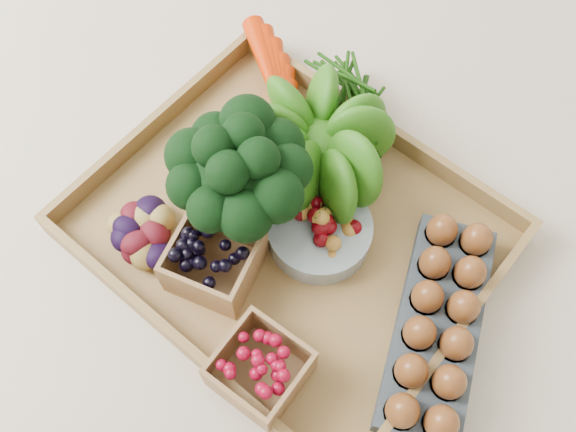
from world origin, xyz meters
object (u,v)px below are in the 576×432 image
Objects in this scene: cherry_bowl at (319,231)px; egg_carton at (437,327)px; broccoli at (241,194)px; tray at (288,232)px.

cherry_bowl is 0.20m from egg_carton.
broccoli reaches higher than cherry_bowl.
egg_carton is at bearing 7.00° from broccoli.
broccoli is 0.63× the size of egg_carton.
cherry_bowl reaches higher than tray.
tray is 0.25m from egg_carton.
tray is 0.10m from broccoli.
tray is at bearing 23.75° from broccoli.
cherry_bowl is at bearing 25.54° from tray.
egg_carton reaches higher than tray.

